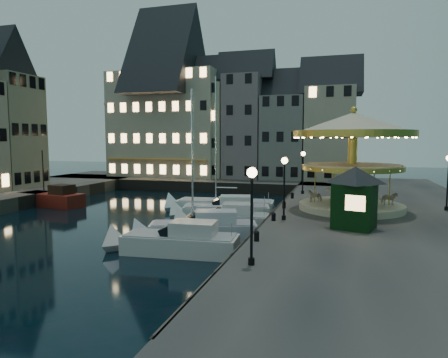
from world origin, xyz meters
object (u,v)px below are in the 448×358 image
(streetlamp_a, at_px, (252,202))
(carousel, at_px, (353,142))
(bollard_a, at_px, (257,235))
(motorboat_d, at_px, (223,220))
(motorboat_f, at_px, (219,206))
(streetlamp_d, at_px, (448,175))
(bollard_d, at_px, (292,195))
(ticket_kiosk, at_px, (355,187))
(streetlamp_c, at_px, (303,166))
(motorboat_b, at_px, (174,243))
(bollard_c, at_px, (284,204))
(red_fishing_boat, at_px, (53,199))
(bollard_b, at_px, (274,216))
(streetlamp_b, at_px, (284,179))
(motorboat_c, at_px, (197,230))
(motorboat_e, at_px, (221,211))

(streetlamp_a, bearing_deg, carousel, 73.99)
(bollard_a, xyz_separation_m, motorboat_d, (-4.15, 7.78, -0.96))
(motorboat_f, bearing_deg, streetlamp_d, -3.96)
(bollard_d, distance_m, ticket_kiosk, 12.53)
(streetlamp_a, xyz_separation_m, streetlamp_c, (0.00, 23.50, 0.00))
(motorboat_b, xyz_separation_m, motorboat_d, (0.92, 7.01, -0.00))
(motorboat_d, height_order, ticket_kiosk, ticket_kiosk)
(streetlamp_a, height_order, motorboat_d, streetlamp_a)
(bollard_c, bearing_deg, red_fishing_boat, 174.35)
(bollard_b, height_order, red_fishing_boat, red_fishing_boat)
(bollard_b, bearing_deg, motorboat_f, 126.35)
(motorboat_f, relative_size, ticket_kiosk, 3.08)
(bollard_d, bearing_deg, bollard_a, -90.00)
(streetlamp_d, xyz_separation_m, motorboat_d, (-16.05, -5.22, -3.38))
(motorboat_b, bearing_deg, bollard_c, 62.49)
(carousel, bearing_deg, bollard_c, -171.04)
(streetlamp_b, bearing_deg, ticket_kiosk, -16.05)
(motorboat_f, bearing_deg, streetlamp_a, -68.89)
(streetlamp_b, bearing_deg, bollard_d, 93.43)
(streetlamp_c, height_order, motorboat_f, motorboat_f)
(motorboat_f, bearing_deg, red_fishing_boat, -175.12)
(streetlamp_a, relative_size, streetlamp_b, 1.00)
(bollard_a, xyz_separation_m, bollard_c, (0.00, 10.50, 0.00))
(streetlamp_b, relative_size, motorboat_f, 0.32)
(bollard_d, bearing_deg, motorboat_b, -108.41)
(motorboat_b, relative_size, motorboat_d, 1.12)
(streetlamp_b, height_order, motorboat_b, streetlamp_b)
(streetlamp_b, height_order, streetlamp_d, same)
(bollard_b, distance_m, ticket_kiosk, 5.53)
(streetlamp_c, bearing_deg, motorboat_c, -109.75)
(streetlamp_d, relative_size, bollard_b, 7.32)
(motorboat_f, relative_size, carousel, 1.47)
(streetlamp_c, bearing_deg, streetlamp_b, -90.00)
(bollard_c, relative_size, motorboat_d, 0.08)
(bollard_d, height_order, motorboat_e, motorboat_e)
(streetlamp_d, relative_size, motorboat_c, 0.39)
(bollard_a, distance_m, motorboat_f, 15.70)
(bollard_b, height_order, carousel, carousel)
(motorboat_b, bearing_deg, ticket_kiosk, 21.47)
(bollard_a, bearing_deg, red_fishing_boat, 151.32)
(streetlamp_c, relative_size, ticket_kiosk, 0.99)
(streetlamp_b, distance_m, motorboat_e, 8.73)
(bollard_d, height_order, red_fishing_boat, red_fishing_boat)
(streetlamp_a, xyz_separation_m, bollard_d, (-0.60, 20.00, -2.41))
(streetlamp_d, xyz_separation_m, carousel, (-6.91, -1.71, 2.41))
(streetlamp_a, distance_m, streetlamp_d, 20.41)
(streetlamp_a, distance_m, streetlamp_b, 10.00)
(motorboat_f, bearing_deg, motorboat_c, -81.11)
(streetlamp_c, relative_size, carousel, 0.47)
(streetlamp_c, xyz_separation_m, ticket_kiosk, (4.41, -14.77, -0.20))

